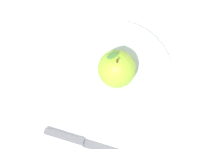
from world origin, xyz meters
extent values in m
plane|color=silver|center=(0.00, 0.00, 0.00)|extent=(2.40, 2.40, 0.00)
cylinder|color=#B2C6B2|center=(0.01, -0.02, 0.01)|extent=(0.27, 0.27, 0.02)
torus|color=#B2C6B2|center=(0.01, -0.02, 0.01)|extent=(0.27, 0.27, 0.01)
sphere|color=#8CB22D|center=(0.00, -0.02, 0.06)|extent=(0.08, 0.08, 0.08)
cylinder|color=#4C3319|center=(0.00, -0.02, 0.10)|extent=(0.00, 0.00, 0.02)
ellipsoid|color=#386628|center=(0.01, -0.02, 0.11)|extent=(0.02, 0.03, 0.00)
cube|color=#59595E|center=(-0.03, 0.15, 0.01)|extent=(0.08, 0.06, 0.01)
camera|label=1|loc=(-0.16, 0.13, 0.71)|focal=53.60mm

